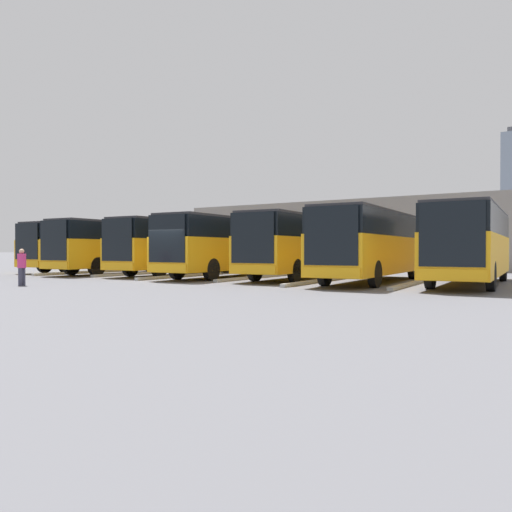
% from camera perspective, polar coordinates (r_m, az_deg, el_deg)
% --- Properties ---
extents(ground_plane, '(600.00, 600.00, 0.00)m').
position_cam_1_polar(ground_plane, '(24.38, -9.93, -2.92)').
color(ground_plane, '#5B5B60').
extents(bus_0, '(2.98, 11.26, 3.33)m').
position_cam_1_polar(bus_0, '(23.89, 23.35, 1.40)').
color(bus_0, orange).
rests_on(bus_0, ground_plane).
extents(curb_divider_0, '(0.59, 7.44, 0.15)m').
position_cam_1_polar(curb_divider_0, '(22.76, 17.42, -3.01)').
color(curb_divider_0, '#9E9E99').
rests_on(curb_divider_0, ground_plane).
extents(bus_1, '(2.98, 11.26, 3.33)m').
position_cam_1_polar(bus_1, '(24.30, 13.26, 1.43)').
color(bus_1, orange).
rests_on(bus_1, ground_plane).
extents(curb_divider_1, '(0.59, 7.44, 0.15)m').
position_cam_1_polar(curb_divider_1, '(23.62, 7.09, -2.85)').
color(curb_divider_1, '#9E9E99').
rests_on(curb_divider_1, ground_plane).
extents(bus_2, '(2.98, 11.26, 3.33)m').
position_cam_1_polar(bus_2, '(26.93, 5.52, 1.37)').
color(bus_2, orange).
rests_on(bus_2, ground_plane).
extents(curb_divider_2, '(0.59, 7.44, 0.15)m').
position_cam_1_polar(curb_divider_2, '(26.58, -0.16, -2.45)').
color(curb_divider_2, '#9E9E99').
rests_on(curb_divider_2, ground_plane).
extents(bus_3, '(2.98, 11.26, 3.33)m').
position_cam_1_polar(bus_3, '(28.32, -2.95, 1.34)').
color(bus_3, orange).
rests_on(bus_3, ground_plane).
extents(curb_divider_3, '(0.59, 7.44, 0.15)m').
position_cam_1_polar(curb_divider_3, '(28.35, -8.36, -2.26)').
color(curb_divider_3, '#9E9E99').
rests_on(curb_divider_3, ground_plane).
extents(bus_4, '(2.98, 11.26, 3.33)m').
position_cam_1_polar(bus_4, '(31.50, -8.43, 1.27)').
color(bus_4, orange).
rests_on(bus_4, ground_plane).
extents(curb_divider_4, '(0.59, 7.44, 0.15)m').
position_cam_1_polar(curb_divider_4, '(31.77, -13.25, -1.95)').
color(curb_divider_4, '#9E9E99').
rests_on(curb_divider_4, ground_plane).
extents(bus_5, '(2.98, 11.26, 3.33)m').
position_cam_1_polar(bus_5, '(33.84, -14.73, 1.21)').
color(bus_5, orange).
rests_on(bus_5, ground_plane).
extents(curb_divider_5, '(0.59, 7.44, 0.15)m').
position_cam_1_polar(curb_divider_5, '(34.39, -19.13, -1.77)').
color(curb_divider_5, '#9E9E99').
rests_on(curb_divider_5, ground_plane).
extents(bus_6, '(2.98, 11.26, 3.33)m').
position_cam_1_polar(bus_6, '(37.71, -17.88, 1.14)').
color(bus_6, orange).
rests_on(bus_6, ground_plane).
extents(pedestrian, '(0.46, 0.46, 1.58)m').
position_cam_1_polar(pedestrian, '(23.55, -25.20, -1.03)').
color(pedestrian, '#38384C').
rests_on(pedestrian, ground_plane).
extents(station_building, '(28.89, 13.45, 5.58)m').
position_cam_1_polar(station_building, '(45.74, 11.42, 2.29)').
color(station_building, gray).
rests_on(station_building, ground_plane).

